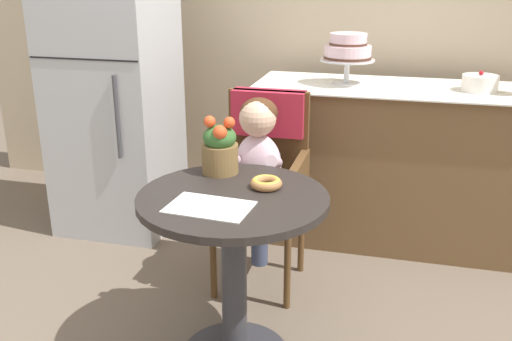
{
  "coord_description": "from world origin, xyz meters",
  "views": [
    {
      "loc": [
        0.58,
        -1.9,
        1.53
      ],
      "look_at": [
        0.05,
        0.15,
        0.77
      ],
      "focal_mm": 40.52,
      "sensor_mm": 36.0,
      "label": 1
    }
  ],
  "objects_px": {
    "wicker_chair": "(264,158)",
    "tiered_cake_stand": "(348,51)",
    "seated_child": "(256,160)",
    "round_layer_cake": "(480,83)",
    "cafe_table": "(234,246)",
    "refrigerator": "(114,88)",
    "flower_vase": "(220,147)",
    "donut_front": "(266,183)"
  },
  "relations": [
    {
      "from": "seated_child",
      "to": "refrigerator",
      "type": "xyz_separation_m",
      "value": [
        -1.0,
        0.57,
        0.17
      ]
    },
    {
      "from": "cafe_table",
      "to": "round_layer_cake",
      "type": "distance_m",
      "value": 1.67
    },
    {
      "from": "donut_front",
      "to": "round_layer_cake",
      "type": "bearing_deg",
      "value": 53.97
    },
    {
      "from": "refrigerator",
      "to": "seated_child",
      "type": "bearing_deg",
      "value": -29.5
    },
    {
      "from": "seated_child",
      "to": "flower_vase",
      "type": "xyz_separation_m",
      "value": [
        -0.07,
        -0.31,
        0.15
      ]
    },
    {
      "from": "seated_child",
      "to": "round_layer_cake",
      "type": "relative_size",
      "value": 3.91
    },
    {
      "from": "cafe_table",
      "to": "refrigerator",
      "type": "distance_m",
      "value": 1.56
    },
    {
      "from": "wicker_chair",
      "to": "round_layer_cake",
      "type": "relative_size",
      "value": 5.13
    },
    {
      "from": "flower_vase",
      "to": "round_layer_cake",
      "type": "xyz_separation_m",
      "value": [
        1.09,
        1.07,
        0.11
      ]
    },
    {
      "from": "seated_child",
      "to": "donut_front",
      "type": "relative_size",
      "value": 5.91
    },
    {
      "from": "wicker_chair",
      "to": "round_layer_cake",
      "type": "height_order",
      "value": "round_layer_cake"
    },
    {
      "from": "flower_vase",
      "to": "cafe_table",
      "type": "bearing_deg",
      "value": -61.87
    },
    {
      "from": "seated_child",
      "to": "refrigerator",
      "type": "bearing_deg",
      "value": 150.5
    },
    {
      "from": "wicker_chair",
      "to": "flower_vase",
      "type": "height_order",
      "value": "flower_vase"
    },
    {
      "from": "wicker_chair",
      "to": "flower_vase",
      "type": "relative_size",
      "value": 3.95
    },
    {
      "from": "flower_vase",
      "to": "round_layer_cake",
      "type": "bearing_deg",
      "value": 44.43
    },
    {
      "from": "cafe_table",
      "to": "flower_vase",
      "type": "relative_size",
      "value": 2.98
    },
    {
      "from": "cafe_table",
      "to": "tiered_cake_stand",
      "type": "distance_m",
      "value": 1.45
    },
    {
      "from": "flower_vase",
      "to": "tiered_cake_stand",
      "type": "distance_m",
      "value": 1.17
    },
    {
      "from": "wicker_chair",
      "to": "refrigerator",
      "type": "bearing_deg",
      "value": 158.93
    },
    {
      "from": "wicker_chair",
      "to": "tiered_cake_stand",
      "type": "height_order",
      "value": "tiered_cake_stand"
    },
    {
      "from": "seated_child",
      "to": "refrigerator",
      "type": "distance_m",
      "value": 1.16
    },
    {
      "from": "cafe_table",
      "to": "wicker_chair",
      "type": "height_order",
      "value": "wicker_chair"
    },
    {
      "from": "wicker_chair",
      "to": "tiered_cake_stand",
      "type": "distance_m",
      "value": 0.82
    },
    {
      "from": "seated_child",
      "to": "tiered_cake_stand",
      "type": "distance_m",
      "value": 0.92
    },
    {
      "from": "cafe_table",
      "to": "wicker_chair",
      "type": "xyz_separation_m",
      "value": [
        -0.05,
        0.69,
        0.13
      ]
    },
    {
      "from": "cafe_table",
      "to": "tiered_cake_stand",
      "type": "relative_size",
      "value": 2.4
    },
    {
      "from": "wicker_chair",
      "to": "tiered_cake_stand",
      "type": "bearing_deg",
      "value": 63.78
    },
    {
      "from": "round_layer_cake",
      "to": "flower_vase",
      "type": "bearing_deg",
      "value": -135.57
    },
    {
      "from": "wicker_chair",
      "to": "flower_vase",
      "type": "xyz_separation_m",
      "value": [
        -0.07,
        -0.46,
        0.19
      ]
    },
    {
      "from": "wicker_chair",
      "to": "seated_child",
      "type": "xyz_separation_m",
      "value": [
        0.0,
        -0.16,
        0.04
      ]
    },
    {
      "from": "round_layer_cake",
      "to": "cafe_table",
      "type": "bearing_deg",
      "value": -126.77
    },
    {
      "from": "seated_child",
      "to": "tiered_cake_stand",
      "type": "relative_size",
      "value": 2.42
    },
    {
      "from": "wicker_chair",
      "to": "round_layer_cake",
      "type": "distance_m",
      "value": 1.22
    },
    {
      "from": "round_layer_cake",
      "to": "wicker_chair",
      "type": "bearing_deg",
      "value": -149.2
    },
    {
      "from": "donut_front",
      "to": "seated_child",
      "type": "bearing_deg",
      "value": 109.28
    },
    {
      "from": "cafe_table",
      "to": "donut_front",
      "type": "relative_size",
      "value": 5.86
    },
    {
      "from": "cafe_table",
      "to": "seated_child",
      "type": "distance_m",
      "value": 0.56
    },
    {
      "from": "flower_vase",
      "to": "tiered_cake_stand",
      "type": "xyz_separation_m",
      "value": [
        0.39,
        1.07,
        0.26
      ]
    },
    {
      "from": "seated_child",
      "to": "tiered_cake_stand",
      "type": "bearing_deg",
      "value": 67.5
    },
    {
      "from": "wicker_chair",
      "to": "refrigerator",
      "type": "distance_m",
      "value": 1.1
    },
    {
      "from": "seated_child",
      "to": "round_layer_cake",
      "type": "bearing_deg",
      "value": 36.85
    }
  ]
}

